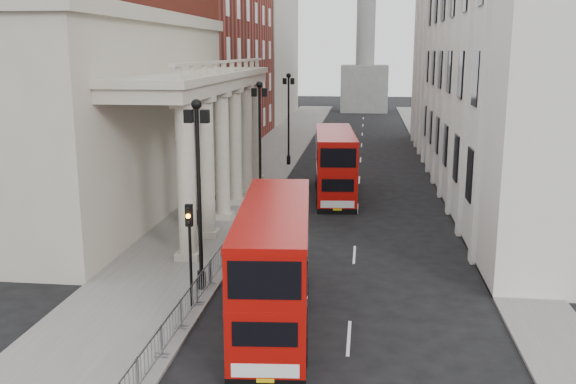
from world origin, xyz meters
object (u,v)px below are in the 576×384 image
object	(u,v)px
monument_column	(366,17)
pedestrian_c	(211,200)
pedestrian_a	(185,208)
lamp_post_south	(199,182)
bus_near	(275,262)
pedestrian_b	(194,217)
lamp_post_mid	(260,135)
traffic_light	(190,236)
lamp_post_north	(289,112)
bus_far	(335,163)

from	to	relation	value
monument_column	pedestrian_c	distance (m)	76.96
monument_column	pedestrian_a	bearing A→B (deg)	-97.73
monument_column	lamp_post_south	xyz separation A→B (m)	(-6.60, -88.00, -11.07)
lamp_post_south	bus_near	size ratio (longest dim) A/B	0.76
monument_column	bus_near	world-z (taller)	monument_column
monument_column	pedestrian_b	bearing A→B (deg)	-96.82
bus_near	pedestrian_b	bearing A→B (deg)	113.46
bus_near	lamp_post_mid	bearing A→B (deg)	96.12
traffic_light	pedestrian_c	xyz separation A→B (m)	(-2.86, 15.11, -2.10)
lamp_post_north	bus_far	bearing A→B (deg)	-68.41
pedestrian_c	pedestrian_a	bearing A→B (deg)	-124.52
lamp_post_north	traffic_light	world-z (taller)	lamp_post_north
lamp_post_south	bus_far	bearing A→B (deg)	76.21
lamp_post_south	bus_near	world-z (taller)	lamp_post_south
monument_column	pedestrian_a	distance (m)	79.21
lamp_post_south	monument_column	bearing A→B (deg)	85.71
lamp_post_south	lamp_post_mid	size ratio (longest dim) A/B	1.00
bus_far	pedestrian_b	world-z (taller)	bus_far
lamp_post_south	bus_far	world-z (taller)	lamp_post_south
bus_far	pedestrian_a	distance (m)	12.48
lamp_post_south	lamp_post_north	size ratio (longest dim) A/B	1.00
lamp_post_north	bus_far	xyz separation A→B (m)	(4.85, -12.25, -2.44)
lamp_post_mid	pedestrian_c	bearing A→B (deg)	-133.47
lamp_post_south	lamp_post_north	xyz separation A→B (m)	(0.00, 32.00, 0.00)
bus_near	pedestrian_a	bearing A→B (deg)	113.85
bus_far	pedestrian_a	xyz separation A→B (m)	(-8.70, -8.82, -1.48)
lamp_post_mid	lamp_post_north	distance (m)	16.00
lamp_post_mid	monument_column	bearing A→B (deg)	84.76
traffic_light	pedestrian_c	size ratio (longest dim) A/B	2.42
lamp_post_south	pedestrian_c	size ratio (longest dim) A/B	4.67
monument_column	bus_near	bearing A→B (deg)	-91.86
lamp_post_mid	pedestrian_a	bearing A→B (deg)	-127.22
lamp_post_north	pedestrian_c	xyz separation A→B (m)	(-2.76, -18.91, -3.90)
pedestrian_a	pedestrian_b	world-z (taller)	pedestrian_a
pedestrian_b	pedestrian_c	distance (m)	3.87
bus_far	traffic_light	bearing A→B (deg)	-107.38
lamp_post_north	pedestrian_c	bearing A→B (deg)	-98.30
monument_column	lamp_post_north	size ratio (longest dim) A/B	6.51
lamp_post_north	bus_far	distance (m)	13.40
pedestrian_a	lamp_post_south	bearing A→B (deg)	-83.37
lamp_post_mid	pedestrian_a	world-z (taller)	lamp_post_mid
pedestrian_a	lamp_post_north	bearing A→B (deg)	66.83
lamp_post_mid	bus_near	world-z (taller)	lamp_post_mid
bus_near	pedestrian_c	bearing A→B (deg)	107.12
lamp_post_south	bus_far	size ratio (longest dim) A/B	0.75
traffic_light	bus_far	distance (m)	22.29
lamp_post_south	pedestrian_b	distance (m)	10.45
lamp_post_mid	traffic_light	xyz separation A→B (m)	(0.10, -18.02, -1.80)
lamp_post_south	bus_near	bearing A→B (deg)	-37.15
monument_column	traffic_light	size ratio (longest dim) A/B	12.60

